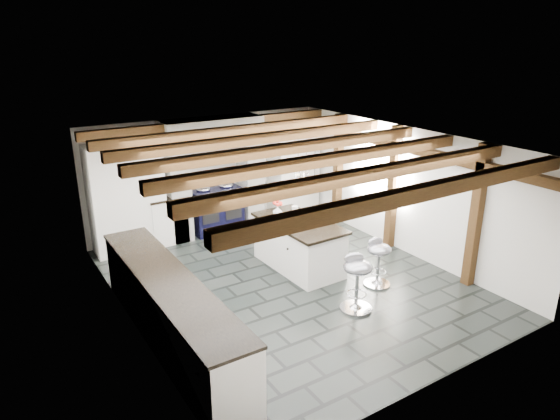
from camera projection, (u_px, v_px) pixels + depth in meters
ground at (288, 281)px, 8.13m from camera, size 6.00×6.00×0.00m
room_shell at (214, 203)px, 8.60m from camera, size 6.00×6.03×6.00m
range_cooker at (216, 209)px, 10.11m from camera, size 1.00×0.63×0.99m
kitchen_island at (299, 244)px, 8.50m from camera, size 0.92×1.71×1.12m
bar_stool_near at (378, 257)px, 7.88m from camera, size 0.44×0.44×0.79m
bar_stool_far at (357, 276)px, 7.14m from camera, size 0.56×0.56×0.87m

